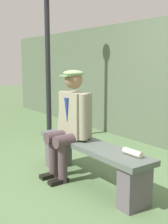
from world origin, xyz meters
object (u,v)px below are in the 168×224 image
at_px(bench, 90,157).
at_px(lamp_post, 47,31).
at_px(seated_man, 71,119).
at_px(rolled_magazine, 133,153).

xyz_separation_m(bench, lamp_post, (2.06, -0.58, 1.64)).
height_order(bench, seated_man, seated_man).
height_order(seated_man, rolled_magazine, seated_man).
xyz_separation_m(bench, seated_man, (0.31, 0.06, 0.41)).
height_order(seated_man, lamp_post, lamp_post).
relative_size(seated_man, lamp_post, 0.43).
distance_m(bench, rolled_magazine, 0.65).
bearing_deg(rolled_magazine, bench, 6.72).
distance_m(rolled_magazine, lamp_post, 3.08).
bearing_deg(seated_man, lamp_post, -20.39).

